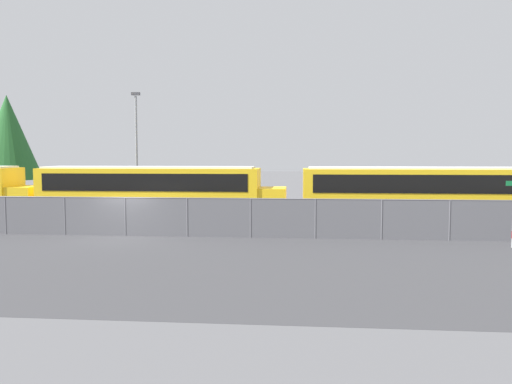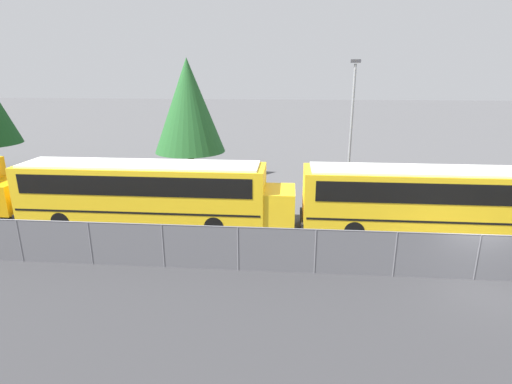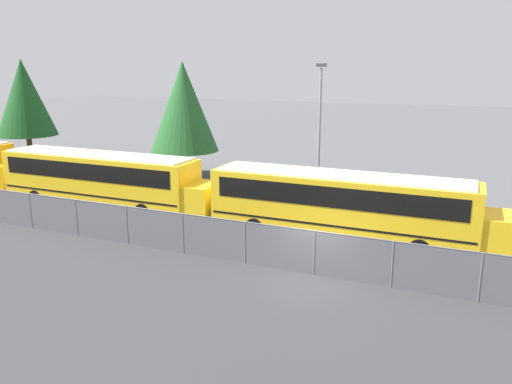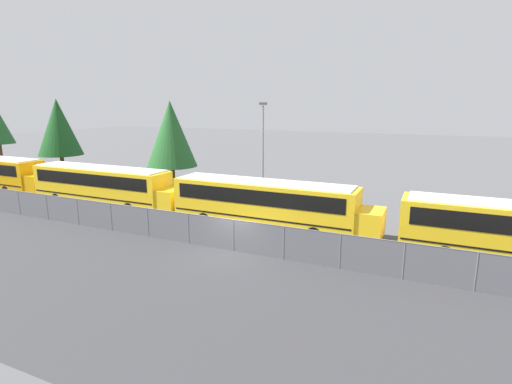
% 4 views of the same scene
% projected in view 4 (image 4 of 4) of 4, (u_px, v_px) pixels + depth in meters
% --- Properties ---
extents(ground_plane, '(200.00, 200.00, 0.00)m').
position_uv_depth(ground_plane, '(234.00, 251.00, 22.61)').
color(ground_plane, '#4C4C4F').
extents(road_strip, '(118.29, 12.00, 0.01)m').
position_uv_depth(road_strip, '(169.00, 296.00, 17.28)').
color(road_strip, '#333335').
rests_on(road_strip, ground_plane).
extents(fence, '(84.36, 0.07, 1.87)m').
position_uv_depth(fence, '(234.00, 235.00, 22.40)').
color(fence, '#9EA0A5').
rests_on(fence, ground_plane).
extents(school_bus_1, '(14.02, 2.51, 3.24)m').
position_uv_depth(school_bus_1, '(103.00, 184.00, 32.00)').
color(school_bus_1, yellow).
rests_on(school_bus_1, ground_plane).
extents(school_bus_2, '(14.02, 2.51, 3.24)m').
position_uv_depth(school_bus_2, '(267.00, 201.00, 26.14)').
color(school_bus_2, yellow).
rests_on(school_bus_2, ground_plane).
extents(light_pole, '(0.60, 0.24, 8.29)m').
position_uv_depth(light_pole, '(263.00, 149.00, 33.18)').
color(light_pole, gray).
rests_on(light_pole, ground_plane).
extents(tree_0, '(5.02, 5.02, 8.53)m').
position_uv_depth(tree_0, '(171.00, 134.00, 39.64)').
color(tree_0, '#51381E').
rests_on(tree_0, ground_plane).
extents(tree_3, '(4.93, 4.93, 8.77)m').
position_uv_depth(tree_3, '(59.00, 127.00, 45.70)').
color(tree_3, '#51381E').
rests_on(tree_3, ground_plane).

